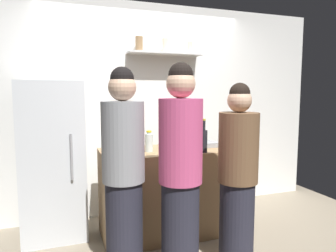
{
  "coord_description": "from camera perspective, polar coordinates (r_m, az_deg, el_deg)",
  "views": [
    {
      "loc": [
        -1.01,
        -2.53,
        1.52
      ],
      "look_at": [
        0.06,
        0.52,
        1.16
      ],
      "focal_mm": 33.07,
      "sensor_mm": 36.0,
      "label": 1
    }
  ],
  "objects": [
    {
      "name": "counter",
      "position": [
        3.4,
        0.0,
        -11.93
      ],
      "size": [
        1.4,
        0.66,
        0.91
      ],
      "primitive_type": "cube",
      "color": "#9E7A51",
      "rests_on": "ground"
    },
    {
      "name": "back_wall_assembly",
      "position": [
        3.92,
        -4.35,
        3.1
      ],
      "size": [
        4.8,
        0.32,
        2.6
      ],
      "color": "white",
      "rests_on": "ground"
    },
    {
      "name": "person_brown_jacket",
      "position": [
        2.76,
        12.7,
        -9.32
      ],
      "size": [
        0.34,
        0.34,
        1.6
      ],
      "rotation": [
        0.0,
        0.0,
        2.19
      ],
      "color": "#262633",
      "rests_on": "ground"
    },
    {
      "name": "wine_bottle_green_glass",
      "position": [
        3.61,
        3.06,
        -1.58
      ],
      "size": [
        0.07,
        0.07,
        0.31
      ],
      "color": "#19471E",
      "rests_on": "counter"
    },
    {
      "name": "person_pink_top",
      "position": [
        2.44,
        2.3,
        -9.2
      ],
      "size": [
        0.34,
        0.34,
        1.74
      ],
      "rotation": [
        0.0,
        0.0,
        4.26
      ],
      "color": "#262633",
      "rests_on": "ground"
    },
    {
      "name": "refrigerator",
      "position": [
        3.45,
        -20.4,
        -5.89
      ],
      "size": [
        0.63,
        0.61,
        1.63
      ],
      "color": "silver",
      "rests_on": "ground"
    },
    {
      "name": "utensil_holder",
      "position": [
        3.36,
        -9.32,
        -3.21
      ],
      "size": [
        0.11,
        0.11,
        0.22
      ],
      "color": "#B2B2B7",
      "rests_on": "counter"
    },
    {
      "name": "baking_pan",
      "position": [
        3.48,
        6.2,
        -3.37
      ],
      "size": [
        0.34,
        0.24,
        0.05
      ],
      "primitive_type": "cube",
      "color": "gray",
      "rests_on": "counter"
    },
    {
      "name": "wine_bottle_dark_glass",
      "position": [
        3.12,
        6.63,
        -2.58
      ],
      "size": [
        0.07,
        0.07,
        0.34
      ],
      "color": "black",
      "rests_on": "counter"
    },
    {
      "name": "person_grey_hoodie",
      "position": [
        2.53,
        -8.18,
        -9.04
      ],
      "size": [
        0.34,
        0.34,
        1.72
      ],
      "rotation": [
        0.0,
        0.0,
        5.41
      ],
      "color": "#262633",
      "rests_on": "ground"
    },
    {
      "name": "water_bottle_plastic",
      "position": [
        3.16,
        -3.53,
        -3.0
      ],
      "size": [
        0.08,
        0.08,
        0.22
      ],
      "color": "silver",
      "rests_on": "counter"
    }
  ]
}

